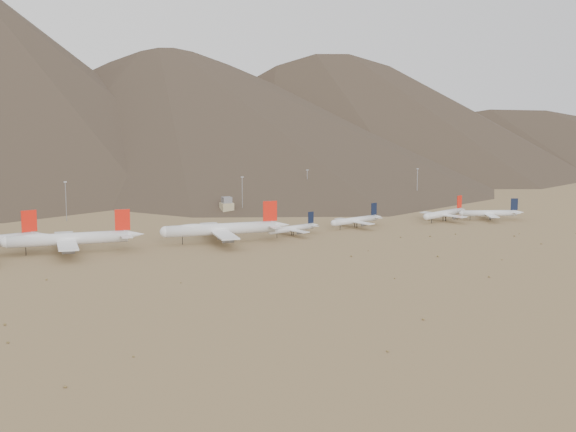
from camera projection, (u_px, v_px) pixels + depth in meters
name	position (u px, v px, depth m)	size (l,w,h in m)	color
ground	(247.00, 249.00, 423.64)	(3000.00, 3000.00, 0.00)	#957B4D
mountain_ridge	(41.00, 49.00, 1219.16)	(4400.00, 1000.00, 300.00)	#48382B
widebody_centre	(69.00, 239.00, 410.96)	(72.08, 55.68, 21.42)	silver
widebody_east	(222.00, 229.00, 440.34)	(73.55, 56.85, 21.86)	silver
narrowbody_a	(293.00, 228.00, 462.80)	(37.05, 27.47, 12.58)	silver
narrowbody_b	(356.00, 220.00, 490.66)	(41.15, 30.43, 13.91)	silver
narrowbody_c	(445.00, 213.00, 515.84)	(43.38, 32.53, 15.08)	silver
narrowbody_d	(491.00, 213.00, 519.23)	(40.93, 30.59, 14.12)	silver
control_tower	(227.00, 207.00, 543.59)	(8.00, 8.00, 12.00)	tan
mast_west	(66.00, 199.00, 513.92)	(2.00, 0.60, 25.70)	gray
mast_centre	(242.00, 193.00, 544.66)	(2.00, 0.60, 25.70)	gray
mast_east	(307.00, 185.00, 595.73)	(2.00, 0.60, 25.70)	gray
mast_far_east	(417.00, 183.00, 605.62)	(2.00, 0.60, 25.70)	gray
desert_scrub	(357.00, 279.00, 351.64)	(424.60, 182.57, 0.91)	olive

